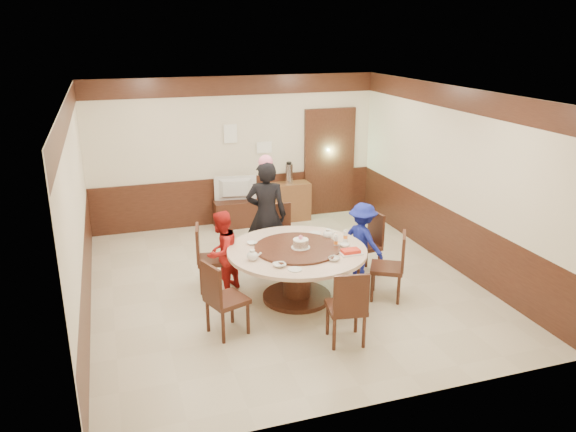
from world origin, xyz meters
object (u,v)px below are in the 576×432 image
object	(u,v)px
tv_stand	(236,213)
person_blue	(362,240)
banquet_table	(297,264)
side_cabinet	(289,201)
thermos	(289,174)
person_red	(222,252)
shrimp_platter	(351,252)
person_standing	(266,215)
television	(236,189)
birthday_cake	(301,243)

from	to	relation	value
tv_stand	person_blue	bearing A→B (deg)	-65.77
banquet_table	side_cabinet	xyz separation A→B (m)	(0.97, 3.31, -0.16)
tv_stand	thermos	distance (m)	1.27
side_cabinet	thermos	distance (m)	0.57
person_red	person_blue	size ratio (longest dim) A/B	1.04
thermos	shrimp_platter	bearing A→B (deg)	-95.21
person_red	shrimp_platter	world-z (taller)	person_red
banquet_table	person_standing	xyz separation A→B (m)	(-0.09, 1.22, 0.33)
tv_stand	television	bearing A→B (deg)	0.00
person_standing	shrimp_platter	xyz separation A→B (m)	(0.72, -1.60, -0.09)
person_blue	shrimp_platter	xyz separation A→B (m)	(-0.56, -0.79, 0.19)
tv_stand	television	distance (m)	0.48
banquet_table	person_standing	distance (m)	1.26
banquet_table	tv_stand	world-z (taller)	banquet_table
thermos	banquet_table	bearing A→B (deg)	-106.26
shrimp_platter	thermos	xyz separation A→B (m)	(0.34, 3.69, 0.16)
thermos	television	bearing A→B (deg)	-178.39
person_red	television	size ratio (longest dim) A/B	1.51
person_blue	thermos	size ratio (longest dim) A/B	3.08
thermos	side_cabinet	bearing A→B (deg)	0.00
banquet_table	person_red	xyz separation A→B (m)	(-0.94, 0.55, 0.07)
banquet_table	television	world-z (taller)	television
tv_stand	person_red	bearing A→B (deg)	-107.05
shrimp_platter	television	xyz separation A→B (m)	(-0.73, 3.66, -0.05)
person_standing	person_red	distance (m)	1.11
person_standing	tv_stand	size ratio (longest dim) A/B	2.03
person_blue	thermos	world-z (taller)	person_blue
birthday_cake	banquet_table	bearing A→B (deg)	137.03
person_blue	thermos	bearing A→B (deg)	-19.00
shrimp_platter	side_cabinet	distance (m)	3.73
banquet_table	shrimp_platter	xyz separation A→B (m)	(0.63, -0.38, 0.24)
person_blue	thermos	distance (m)	2.93
person_blue	birthday_cake	distance (m)	1.26
birthday_cake	thermos	size ratio (longest dim) A/B	0.68
person_red	thermos	distance (m)	3.37
person_standing	birthday_cake	size ratio (longest dim) A/B	6.64
person_blue	side_cabinet	distance (m)	2.91
person_red	thermos	bearing A→B (deg)	-168.55
person_standing	side_cabinet	size ratio (longest dim) A/B	2.16
tv_stand	person_standing	bearing A→B (deg)	-89.53
birthday_cake	television	size ratio (longest dim) A/B	0.32
birthday_cake	tv_stand	size ratio (longest dim) A/B	0.31
television	side_cabinet	distance (m)	1.13
television	side_cabinet	world-z (taller)	television
banquet_table	person_blue	xyz separation A→B (m)	(1.18, 0.41, 0.05)
side_cabinet	thermos	xyz separation A→B (m)	(-0.00, 0.00, 0.56)
banquet_table	birthday_cake	bearing A→B (deg)	-42.97
person_red	birthday_cake	bearing A→B (deg)	105.21
television	tv_stand	bearing A→B (deg)	-0.00
person_standing	person_red	bearing A→B (deg)	58.17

